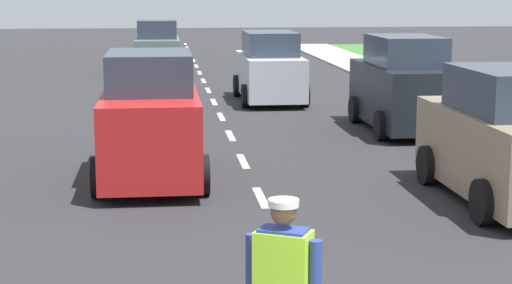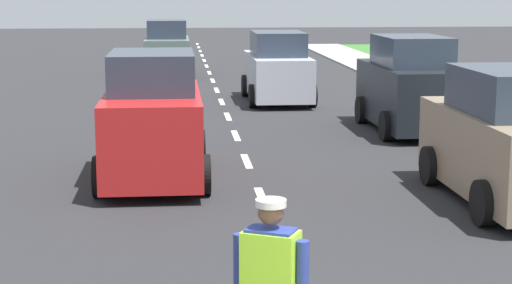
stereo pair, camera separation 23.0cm
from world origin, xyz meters
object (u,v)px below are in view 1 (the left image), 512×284
car_outgoing_far (270,69)px  car_oncoming_lead (150,121)px  car_parked_far (403,87)px  car_oncoming_third (157,50)px  car_parked_curbside (506,140)px

car_outgoing_far → car_oncoming_lead: (-3.47, -10.39, 0.08)m
car_parked_far → car_oncoming_lead: 7.60m
car_parked_far → car_oncoming_third: 15.07m
car_parked_curbside → car_oncoming_third: (-5.52, 20.85, -0.00)m
car_parked_far → car_oncoming_lead: size_ratio=1.04×
car_outgoing_far → car_oncoming_third: car_oncoming_third is taller
car_parked_far → car_oncoming_lead: bearing=-141.7°
car_outgoing_far → car_oncoming_lead: 10.95m
car_oncoming_lead → car_parked_curbside: bearing=-21.8°
car_parked_far → car_oncoming_lead: (-5.96, -4.71, 0.00)m
car_outgoing_far → car_oncoming_lead: size_ratio=1.06×
car_outgoing_far → car_parked_curbside: size_ratio=1.01×
car_parked_far → car_oncoming_third: size_ratio=1.10×
car_outgoing_far → car_parked_curbside: bearing=-80.3°
car_outgoing_far → car_parked_far: 6.20m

